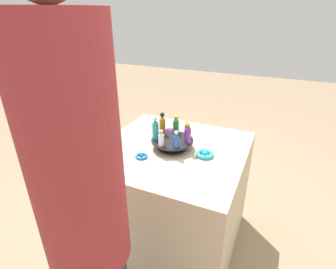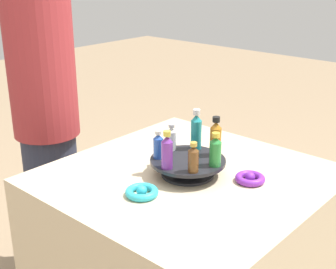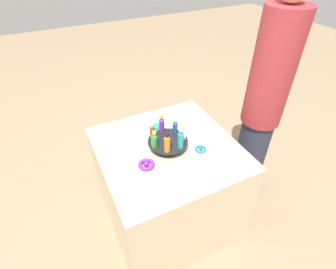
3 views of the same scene
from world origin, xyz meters
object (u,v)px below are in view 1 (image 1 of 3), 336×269
at_px(bottle_blue, 176,140).
at_px(person_figure, 86,222).
at_px(bottle_teal, 155,129).
at_px(bottle_purple, 188,134).
at_px(display_stand, 172,143).
at_px(ribbon_bow_purple, 170,132).
at_px(bottle_clear, 161,139).
at_px(ribbon_bow_blue, 141,156).
at_px(ribbon_bow_teal, 205,154).
at_px(bottle_brown, 187,130).
at_px(bottle_green, 176,125).
at_px(bottle_amber, 162,125).

xyz_separation_m(bottle_blue, person_figure, (-0.04, -0.75, 0.00)).
bearing_deg(bottle_teal, bottle_purple, 10.11).
height_order(display_stand, person_figure, person_figure).
bearing_deg(ribbon_bow_purple, bottle_teal, -89.45).
height_order(display_stand, bottle_purple, bottle_purple).
xyz_separation_m(bottle_clear, ribbon_bow_blue, (-0.09, -0.08, -0.10)).
relative_size(bottle_purple, ribbon_bow_teal, 1.22).
xyz_separation_m(bottle_clear, ribbon_bow_teal, (0.25, 0.09, -0.09)).
distance_m(bottle_purple, bottle_brown, 0.09).
distance_m(ribbon_bow_teal, ribbon_bow_purple, 0.39).
xyz_separation_m(bottle_teal, ribbon_bow_purple, (-0.00, 0.24, -0.12)).
bearing_deg(ribbon_bow_teal, bottle_clear, -160.37).
distance_m(bottle_purple, ribbon_bow_purple, 0.31).
height_order(bottle_green, ribbon_bow_teal, bottle_green).
bearing_deg(ribbon_bow_purple, ribbon_bow_blue, -93.29).
xyz_separation_m(bottle_purple, ribbon_bow_teal, (0.12, -0.01, -0.11)).
xyz_separation_m(bottle_clear, bottle_brown, (0.10, 0.18, 0.00)).
relative_size(bottle_blue, bottle_purple, 0.78).
relative_size(display_stand, ribbon_bow_teal, 2.45).
bearing_deg(bottle_brown, ribbon_bow_purple, 145.00).
bearing_deg(bottle_clear, person_figure, -86.20).
distance_m(bottle_blue, bottle_amber, 0.21).
xyz_separation_m(bottle_blue, bottle_green, (-0.08, 0.19, 0.01)).
relative_size(bottle_green, ribbon_bow_purple, 1.15).
height_order(bottle_brown, bottle_teal, bottle_teal).
relative_size(bottle_blue, bottle_teal, 0.68).
height_order(bottle_blue, ribbon_bow_blue, bottle_blue).
height_order(bottle_blue, bottle_amber, bottle_amber).
bearing_deg(bottle_clear, bottle_brown, 61.54).
bearing_deg(person_figure, ribbon_bow_teal, -15.18).
bearing_deg(bottle_teal, ribbon_bow_teal, 5.12).
height_order(bottle_teal, ribbon_bow_teal, bottle_teal).
relative_size(bottle_brown, bottle_amber, 0.72).
relative_size(bottle_purple, bottle_green, 1.12).
xyz_separation_m(ribbon_bow_blue, person_figure, (0.14, -0.65, 0.10)).
xyz_separation_m(display_stand, ribbon_bow_blue, (-0.12, -0.19, -0.03)).
height_order(bottle_blue, bottle_teal, bottle_teal).
height_order(bottle_clear, ribbon_bow_teal, bottle_clear).
height_order(display_stand, bottle_green, bottle_green).
relative_size(bottle_purple, ribbon_bow_blue, 1.75).
bearing_deg(ribbon_bow_blue, ribbon_bow_purple, 86.71).
bearing_deg(ribbon_bow_blue, person_figure, -77.64).
distance_m(bottle_green, bottle_amber, 0.09).
distance_m(display_stand, bottle_brown, 0.13).
xyz_separation_m(bottle_amber, person_figure, (0.11, -0.89, -0.02)).
height_order(bottle_teal, ribbon_bow_blue, bottle_teal).
bearing_deg(display_stand, person_figure, -88.62).
xyz_separation_m(bottle_amber, bottle_teal, (-0.00, -0.09, 0.00)).
xyz_separation_m(bottle_purple, ribbon_bow_blue, (-0.23, -0.18, -0.11)).
bearing_deg(bottle_green, bottle_clear, -92.75).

